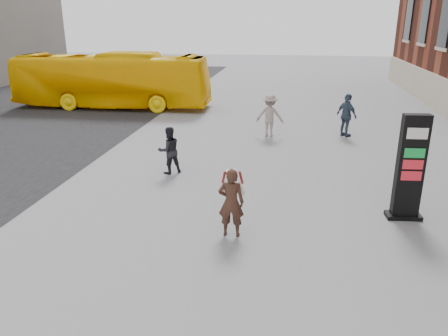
# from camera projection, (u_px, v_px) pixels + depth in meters

# --- Properties ---
(ground) EXTENTS (100.00, 100.00, 0.00)m
(ground) POSITION_uv_depth(u_px,v_px,m) (214.00, 221.00, 10.79)
(ground) COLOR #9E9EA3
(info_pylon) EXTENTS (0.88, 0.49, 2.65)m
(info_pylon) POSITION_uv_depth(u_px,v_px,m) (410.00, 168.00, 10.55)
(info_pylon) COLOR black
(info_pylon) RESTS_ON ground
(woman) EXTENTS (0.62, 0.56, 1.63)m
(woman) POSITION_uv_depth(u_px,v_px,m) (231.00, 202.00, 9.86)
(woman) COLOR #392419
(woman) RESTS_ON ground
(bus) EXTENTS (10.76, 2.82, 2.98)m
(bus) POSITION_uv_depth(u_px,v_px,m) (112.00, 80.00, 23.86)
(bus) COLOR #FFC803
(bus) RESTS_ON road
(pedestrian_a) EXTENTS (0.94, 0.90, 1.52)m
(pedestrian_a) POSITION_uv_depth(u_px,v_px,m) (169.00, 150.00, 13.89)
(pedestrian_a) COLOR black
(pedestrian_a) RESTS_ON ground
(pedestrian_b) EXTENTS (1.19, 0.75, 1.77)m
(pedestrian_b) POSITION_uv_depth(u_px,v_px,m) (270.00, 115.00, 18.21)
(pedestrian_b) COLOR gray
(pedestrian_b) RESTS_ON ground
(pedestrian_c) EXTENTS (1.01, 1.09, 1.80)m
(pedestrian_c) POSITION_uv_depth(u_px,v_px,m) (347.00, 115.00, 18.17)
(pedestrian_c) COLOR #364759
(pedestrian_c) RESTS_ON ground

